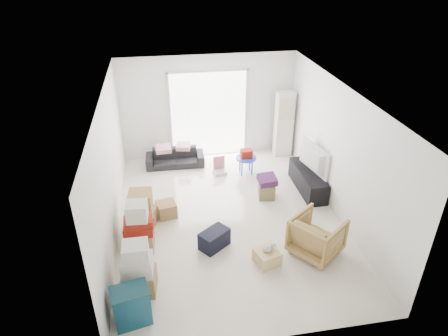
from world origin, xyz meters
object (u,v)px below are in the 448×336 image
object	(u,v)px
tv_console	(308,180)
ottoman	(266,190)
wood_crate	(267,257)
sofa	(175,155)
kids_table	(246,157)
storage_bins	(131,306)
ac_tower	(284,124)
armchair	(317,234)
television	(309,168)

from	to	relation	value
tv_console	ottoman	size ratio (longest dim) A/B	4.15
tv_console	wood_crate	size ratio (longest dim) A/B	3.70
sofa	kids_table	size ratio (longest dim) A/B	2.32
storage_bins	kids_table	xyz separation A→B (m)	(2.66, 4.14, 0.14)
ottoman	tv_console	bearing A→B (deg)	8.85
ottoman	kids_table	bearing A→B (deg)	100.49
ac_tower	armchair	distance (m)	4.04
sofa	kids_table	world-z (taller)	kids_table
armchair	television	bearing A→B (deg)	-53.52
tv_console	storage_bins	distance (m)	5.00
television	wood_crate	bearing A→B (deg)	133.43
tv_console	ac_tower	bearing A→B (deg)	91.54
television	wood_crate	xyz separation A→B (m)	(-1.57, -2.25, -0.43)
armchair	kids_table	distance (m)	3.19
armchair	storage_bins	size ratio (longest dim) A/B	1.32
kids_table	ottoman	bearing A→B (deg)	-79.51
ottoman	wood_crate	distance (m)	2.16
sofa	ottoman	bearing A→B (deg)	-42.47
sofa	kids_table	xyz separation A→B (m)	(1.72, -0.70, 0.16)
ac_tower	tv_console	world-z (taller)	ac_tower
ottoman	kids_table	distance (m)	1.22
ottoman	kids_table	size ratio (longest dim) A/B	0.56
sofa	armchair	world-z (taller)	armchair
sofa	tv_console	bearing A→B (deg)	-28.48
kids_table	television	bearing A→B (deg)	-39.12
tv_console	sofa	distance (m)	3.41
tv_console	ottoman	distance (m)	1.04
armchair	tv_console	bearing A→B (deg)	-53.52
ottoman	sofa	bearing A→B (deg)	136.01
tv_console	sofa	world-z (taller)	sofa
ac_tower	sofa	distance (m)	2.97
ac_tower	sofa	world-z (taller)	ac_tower
tv_console	wood_crate	world-z (taller)	tv_console
ac_tower	tv_console	bearing A→B (deg)	-88.46
sofa	storage_bins	bearing A→B (deg)	-99.52
tv_console	storage_bins	bearing A→B (deg)	-141.22
ac_tower	kids_table	size ratio (longest dim) A/B	2.74
tv_console	kids_table	bearing A→B (deg)	140.88
wood_crate	armchair	bearing A→B (deg)	7.54
ac_tower	kids_table	world-z (taller)	ac_tower
television	storage_bins	distance (m)	5.01
ac_tower	tv_console	size ratio (longest dim) A/B	1.19
ac_tower	ottoman	bearing A→B (deg)	-115.78
storage_bins	kids_table	distance (m)	4.92
armchair	storage_bins	world-z (taller)	armchair
ac_tower	wood_crate	distance (m)	4.44
armchair	storage_bins	xyz separation A→B (m)	(-3.28, -1.01, -0.10)
ac_tower	kids_table	xyz separation A→B (m)	(-1.19, -0.85, -0.42)
armchair	ottoman	world-z (taller)	armchair
storage_bins	wood_crate	bearing A→B (deg)	20.87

